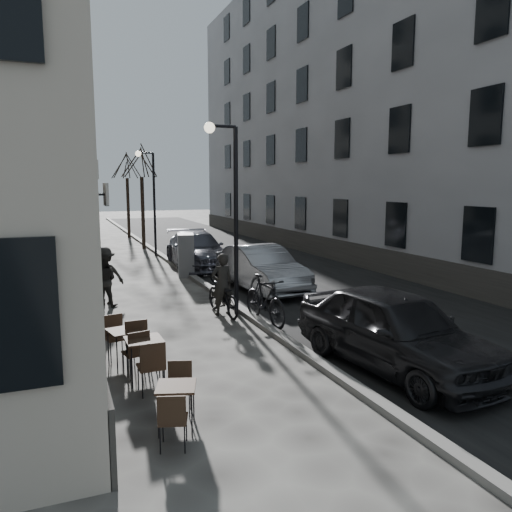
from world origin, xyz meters
TOP-DOWN VIEW (x-y plane):
  - ground at (0.00, 0.00)m, footprint 120.00×120.00m
  - road at (3.85, 16.00)m, footprint 7.30×60.00m
  - kerb at (0.20, 16.00)m, footprint 0.25×60.00m
  - building_left at (-6.00, 16.50)m, footprint 4.00×35.00m
  - building_right at (9.50, 16.50)m, footprint 4.00×35.00m
  - streetlamp_near at (-0.17, 6.00)m, footprint 0.90×0.28m
  - streetlamp_far at (-0.17, 18.00)m, footprint 0.90×0.28m
  - tree_near at (-0.10, 21.00)m, footprint 2.40×2.40m
  - tree_far at (-0.10, 27.00)m, footprint 2.40×2.40m
  - bistro_set_a at (-2.97, 0.18)m, footprint 0.77×1.40m
  - bistro_set_b at (-3.10, 2.19)m, footprint 0.66×1.58m
  - bistro_set_c at (-3.33, 3.01)m, footprint 0.73×1.55m
  - sign_board at (-4.01, 1.43)m, footprint 0.38×0.63m
  - utility_cabinet at (0.10, 12.15)m, footprint 0.81×1.19m
  - bicycle at (-0.38, 6.08)m, footprint 0.85×2.01m
  - cyclist_rider at (-0.38, 6.08)m, footprint 0.65×0.46m
  - pedestrian_near at (-3.29, 8.19)m, footprint 0.90×0.80m
  - pedestrian_mid at (-3.22, 8.47)m, footprint 1.19×0.82m
  - pedestrian_far at (-3.45, 11.23)m, footprint 0.97×0.46m
  - car_near at (1.45, 1.00)m, footprint 2.32×4.77m
  - car_mid at (1.80, 8.60)m, footprint 1.85×4.60m
  - car_far at (1.00, 13.92)m, footprint 2.39×5.24m
  - moped at (0.35, 4.82)m, footprint 0.78×2.10m

SIDE VIEW (x-z plane):
  - ground at x=0.00m, z-range 0.00..0.00m
  - road at x=3.85m, z-range 0.00..0.00m
  - kerb at x=0.20m, z-range 0.00..0.12m
  - bistro_set_a at x=-2.97m, z-range 0.01..0.81m
  - sign_board at x=-4.01m, z-range -0.10..0.97m
  - bistro_set_c at x=-3.33m, z-range 0.01..0.90m
  - bistro_set_b at x=-3.10m, z-range 0.01..0.94m
  - bicycle at x=-0.38m, z-range 0.00..1.03m
  - moped at x=0.35m, z-range 0.00..1.23m
  - car_mid at x=1.80m, z-range 0.00..1.48m
  - car_far at x=1.00m, z-range 0.00..1.49m
  - pedestrian_near at x=-3.29m, z-range 0.00..1.55m
  - car_near at x=1.45m, z-range 0.00..1.57m
  - pedestrian_far at x=-3.45m, z-range 0.00..1.61m
  - utility_cabinet at x=0.10m, z-range 0.00..1.63m
  - cyclist_rider at x=-0.38m, z-range 0.00..1.69m
  - pedestrian_mid at x=-3.22m, z-range 0.00..1.70m
  - streetlamp_near at x=-0.17m, z-range 0.62..5.71m
  - streetlamp_far at x=-0.17m, z-range 0.62..5.71m
  - tree_near at x=-0.10m, z-range 1.81..7.51m
  - tree_far at x=-0.10m, z-range 1.81..7.51m
  - building_left at x=-6.00m, z-range 0.00..16.00m
  - building_right at x=9.50m, z-range 0.00..16.00m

